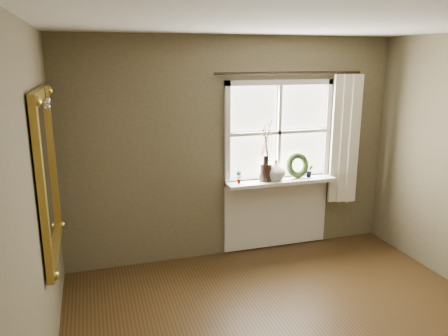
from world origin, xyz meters
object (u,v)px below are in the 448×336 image
cream_vase (275,170)px  wreath (297,168)px  dark_jug (265,172)px  gilt_mirror (47,174)px

cream_vase → wreath: bearing=7.4°
wreath → cream_vase: bearing=179.8°
dark_jug → gilt_mirror: (-2.31, -0.98, 0.41)m
cream_vase → wreath: size_ratio=0.81×
wreath → dark_jug: bearing=177.7°
gilt_mirror → wreath: bearing=20.3°
cream_vase → wreath: wreath is taller
cream_vase → gilt_mirror: (-2.44, -0.98, 0.39)m
dark_jug → cream_vase: (0.13, 0.00, 0.02)m
wreath → gilt_mirror: 2.96m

